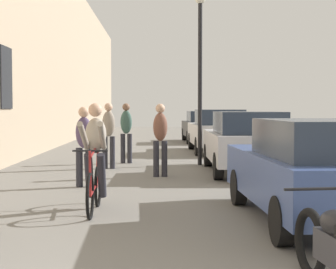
{
  "coord_description": "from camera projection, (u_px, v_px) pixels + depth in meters",
  "views": [
    {
      "loc": [
        0.89,
        -2.74,
        1.63
      ],
      "look_at": [
        1.25,
        12.15,
        0.9
      ],
      "focal_mm": 57.89,
      "sensor_mm": 36.0,
      "label": 1
    }
  ],
  "objects": [
    {
      "name": "building_facade_left",
      "position": [
        13.0,
        30.0,
        16.49
      ],
      "size": [
        0.54,
        68.0,
        8.04
      ],
      "color": "tan",
      "rests_on": "ground_plane"
    },
    {
      "name": "cyclist_on_bicycle",
      "position": [
        95.0,
        160.0,
        8.57
      ],
      "size": [
        0.52,
        1.76,
        1.74
      ],
      "color": "black",
      "rests_on": "ground_plane"
    },
    {
      "name": "pedestrian_near",
      "position": [
        84.0,
        142.0,
        11.14
      ],
      "size": [
        0.36,
        0.28,
        1.66
      ],
      "color": "#26262D",
      "rests_on": "ground_plane"
    },
    {
      "name": "pedestrian_mid",
      "position": [
        160.0,
        136.0,
        12.83
      ],
      "size": [
        0.37,
        0.28,
        1.73
      ],
      "color": "#26262D",
      "rests_on": "ground_plane"
    },
    {
      "name": "pedestrian_far",
      "position": [
        109.0,
        132.0,
        14.53
      ],
      "size": [
        0.34,
        0.24,
        1.77
      ],
      "color": "#26262D",
      "rests_on": "ground_plane"
    },
    {
      "name": "pedestrian_furthest",
      "position": [
        126.0,
        129.0,
        15.98
      ],
      "size": [
        0.35,
        0.26,
        1.77
      ],
      "color": "#26262D",
      "rests_on": "ground_plane"
    },
    {
      "name": "street_lamp",
      "position": [
        200.0,
        56.0,
        15.37
      ],
      "size": [
        0.32,
        0.32,
        4.9
      ],
      "color": "black",
      "rests_on": "ground_plane"
    },
    {
      "name": "parked_car_nearest",
      "position": [
        313.0,
        169.0,
        7.64
      ],
      "size": [
        1.86,
        4.2,
        1.47
      ],
      "color": "#384C84",
      "rests_on": "ground_plane"
    },
    {
      "name": "parked_car_second",
      "position": [
        246.0,
        141.0,
        13.57
      ],
      "size": [
        1.89,
        4.37,
        1.54
      ],
      "color": "#B7B7BC",
      "rests_on": "ground_plane"
    },
    {
      "name": "parked_car_third",
      "position": [
        217.0,
        130.0,
        19.86
      ],
      "size": [
        1.93,
        4.47,
        1.58
      ],
      "color": "#B7B7BC",
      "rests_on": "ground_plane"
    },
    {
      "name": "parked_car_fourth",
      "position": [
        203.0,
        126.0,
        25.86
      ],
      "size": [
        1.85,
        4.23,
        1.49
      ],
      "color": "black",
      "rests_on": "ground_plane"
    }
  ]
}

